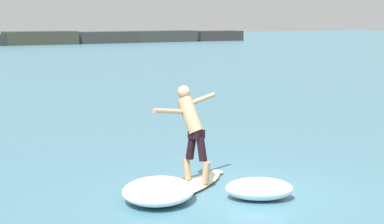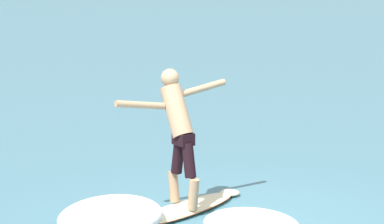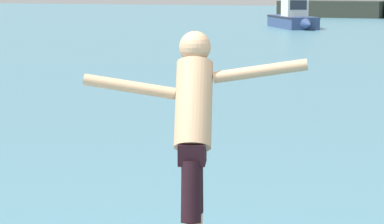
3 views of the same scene
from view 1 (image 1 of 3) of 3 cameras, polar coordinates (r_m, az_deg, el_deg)
ground_plane at (r=11.72m, az=3.80°, el=-7.26°), size 200.00×200.00×0.00m
surfboard at (r=12.20m, az=0.46°, el=-6.37°), size 1.98×1.60×0.23m
surfer at (r=12.01m, az=-0.09°, el=-1.12°), size 1.64×0.91×1.81m
wave_foam_at_tail at (r=11.20m, az=-3.01°, el=-7.01°), size 1.91×1.99×0.37m
wave_foam_at_nose at (r=11.37m, az=6.00°, el=-6.81°), size 1.43×1.29×0.37m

